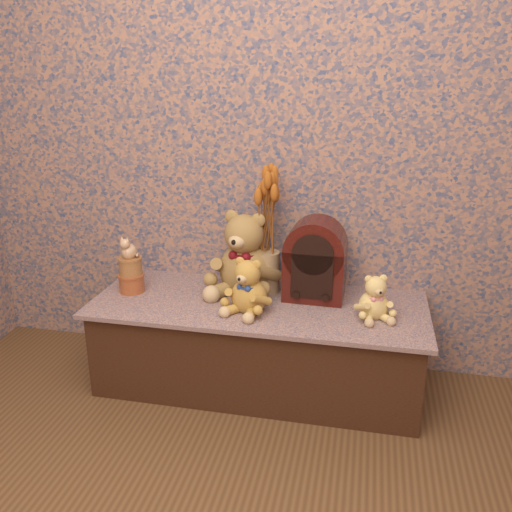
{
  "coord_description": "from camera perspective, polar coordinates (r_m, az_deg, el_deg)",
  "views": [
    {
      "loc": [
        0.45,
        -0.98,
        1.42
      ],
      "look_at": [
        0.0,
        1.16,
        0.66
      ],
      "focal_mm": 37.71,
      "sensor_mm": 36.0,
      "label": 1
    }
  ],
  "objects": [
    {
      "name": "teddy_large",
      "position": [
        2.5,
        -1.06,
        0.74
      ],
      "size": [
        0.41,
        0.46,
        0.42
      ],
      "primitive_type": null,
      "rotation": [
        0.0,
        0.0,
        -0.21
      ],
      "color": "olive",
      "rests_on": "display_shelf"
    },
    {
      "name": "biscuit_tin_upper",
      "position": [
        2.59,
        -13.18,
        -1.08
      ],
      "size": [
        0.13,
        0.13,
        0.08
      ],
      "primitive_type": "cylinder",
      "rotation": [
        0.0,
        0.0,
        -0.2
      ],
      "color": "tan",
      "rests_on": "biscuit_tin_lower"
    },
    {
      "name": "biscuit_tin_lower",
      "position": [
        2.62,
        -13.04,
        -2.81
      ],
      "size": [
        0.13,
        0.13,
        0.09
      ],
      "primitive_type": "cylinder",
      "rotation": [
        0.0,
        0.0,
        -0.08
      ],
      "color": "#B67735",
      "rests_on": "display_shelf"
    },
    {
      "name": "cat_figurine",
      "position": [
        2.56,
        -13.34,
        0.98
      ],
      "size": [
        0.1,
        0.1,
        0.11
      ],
      "primitive_type": null,
      "rotation": [
        0.0,
        0.0,
        -0.18
      ],
      "color": "silver",
      "rests_on": "biscuit_tin_upper"
    },
    {
      "name": "display_shelf",
      "position": [
        2.54,
        0.24,
        -9.26
      ],
      "size": [
        1.51,
        0.6,
        0.42
      ],
      "primitive_type": "cube",
      "color": "navy",
      "rests_on": "ground"
    },
    {
      "name": "cathedral_radio",
      "position": [
        2.45,
        6.3,
        -0.3
      ],
      "size": [
        0.28,
        0.2,
        0.38
      ],
      "primitive_type": null,
      "rotation": [
        0.0,
        0.0,
        -0.03
      ],
      "color": "#3C100A",
      "rests_on": "display_shelf"
    },
    {
      "name": "teddy_small",
      "position": [
        2.32,
        12.44,
        -4.01
      ],
      "size": [
        0.23,
        0.24,
        0.21
      ],
      "primitive_type": null,
      "rotation": [
        0.0,
        0.0,
        0.37
      ],
      "color": "#E2C16B",
      "rests_on": "display_shelf"
    },
    {
      "name": "dried_stalks",
      "position": [
        2.43,
        1.19,
        5.67
      ],
      "size": [
        0.28,
        0.28,
        0.47
      ],
      "primitive_type": null,
      "rotation": [
        0.0,
        0.0,
        0.15
      ],
      "color": "#B35B1C",
      "rests_on": "ceramic_vase"
    },
    {
      "name": "ceramic_vase",
      "position": [
        2.53,
        1.14,
        -1.71
      ],
      "size": [
        0.14,
        0.14,
        0.2
      ],
      "primitive_type": "cylinder",
      "rotation": [
        0.0,
        0.0,
        0.15
      ],
      "color": "tan",
      "rests_on": "display_shelf"
    },
    {
      "name": "teddy_medium",
      "position": [
        2.32,
        -0.74,
        -2.86
      ],
      "size": [
        0.27,
        0.3,
        0.26
      ],
      "primitive_type": null,
      "rotation": [
        0.0,
        0.0,
        -0.32
      ],
      "color": "#BC8335",
      "rests_on": "display_shelf"
    }
  ]
}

